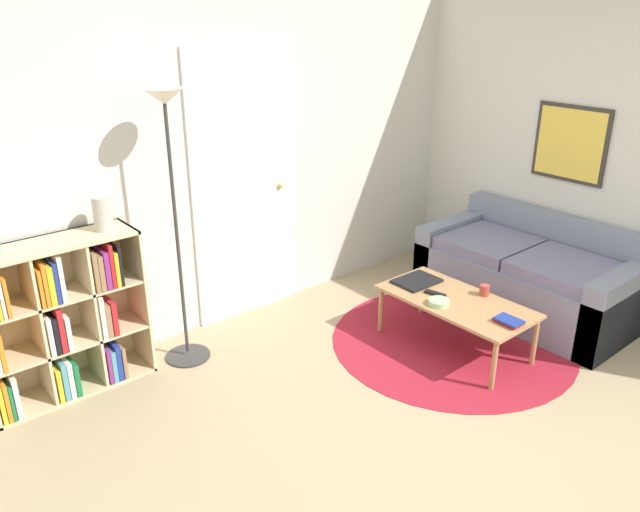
{
  "coord_description": "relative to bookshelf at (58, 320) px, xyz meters",
  "views": [
    {
      "loc": [
        -2.48,
        -1.45,
        2.35
      ],
      "look_at": [
        -0.13,
        1.32,
        0.85
      ],
      "focal_mm": 35.0,
      "sensor_mm": 36.0,
      "label": 1
    }
  ],
  "objects": [
    {
      "name": "ground_plane",
      "position": [
        1.51,
        -2.21,
        -0.5
      ],
      "size": [
        14.0,
        14.0,
        0.0
      ],
      "primitive_type": "plane",
      "color": "tan"
    },
    {
      "name": "wall_back",
      "position": [
        1.51,
        0.21,
        0.78
      ],
      "size": [
        7.34,
        0.11,
        2.6
      ],
      "color": "silver",
      "rests_on": "ground_plane"
    },
    {
      "name": "wall_right",
      "position": [
        3.71,
        -1.02,
        0.8
      ],
      "size": [
        0.08,
        5.4,
        2.6
      ],
      "color": "silver",
      "rests_on": "ground_plane"
    },
    {
      "name": "rug",
      "position": [
        2.38,
        -1.22,
        -0.5
      ],
      "size": [
        1.77,
        1.77,
        0.01
      ],
      "color": "maroon",
      "rests_on": "ground_plane"
    },
    {
      "name": "bookshelf",
      "position": [
        0.0,
        0.0,
        0.0
      ],
      "size": [
        1.0,
        0.34,
        1.01
      ],
      "color": "beige",
      "rests_on": "ground_plane"
    },
    {
      "name": "floor_lamp",
      "position": [
        0.78,
        -0.15,
        0.9
      ],
      "size": [
        0.31,
        0.31,
        1.86
      ],
      "color": "#333333",
      "rests_on": "ground_plane"
    },
    {
      "name": "couch",
      "position": [
        3.29,
        -1.27,
        -0.22
      ],
      "size": [
        0.86,
        1.65,
        0.74
      ],
      "color": "gray",
      "rests_on": "ground_plane"
    },
    {
      "name": "coffee_table",
      "position": [
        2.33,
        -1.27,
        -0.16
      ],
      "size": [
        0.55,
        1.09,
        0.38
      ],
      "color": "#AD7F51",
      "rests_on": "ground_plane"
    },
    {
      "name": "laptop",
      "position": [
        2.33,
        -0.89,
        -0.11
      ],
      "size": [
        0.33,
        0.25,
        0.02
      ],
      "color": "black",
      "rests_on": "coffee_table"
    },
    {
      "name": "bowl",
      "position": [
        2.17,
        -1.24,
        -0.1
      ],
      "size": [
        0.15,
        0.15,
        0.04
      ],
      "color": "#9ED193",
      "rests_on": "coffee_table"
    },
    {
      "name": "book_stack_on_table",
      "position": [
        2.31,
        -1.71,
        -0.1
      ],
      "size": [
        0.14,
        0.18,
        0.03
      ],
      "color": "#B21E23",
      "rests_on": "coffee_table"
    },
    {
      "name": "cup",
      "position": [
        2.53,
        -1.35,
        -0.08
      ],
      "size": [
        0.07,
        0.07,
        0.08
      ],
      "color": "#A33D33",
      "rests_on": "coffee_table"
    },
    {
      "name": "remote",
      "position": [
        2.27,
        -1.12,
        -0.11
      ],
      "size": [
        0.08,
        0.16,
        0.02
      ],
      "color": "black",
      "rests_on": "coffee_table"
    },
    {
      "name": "vase_on_shelf",
      "position": [
        0.37,
        -0.0,
        0.62
      ],
      "size": [
        0.12,
        0.12,
        0.22
      ],
      "color": "#B7B2A8",
      "rests_on": "bookshelf"
    }
  ]
}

